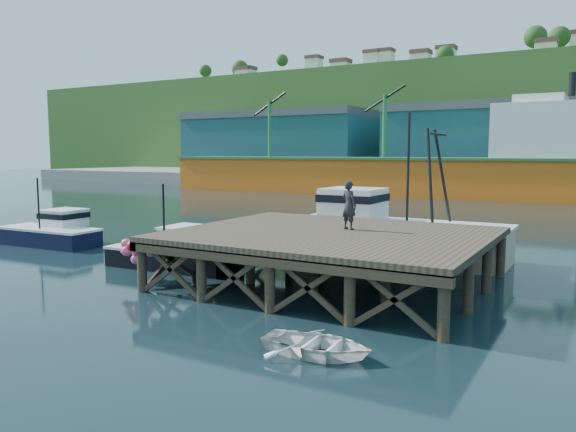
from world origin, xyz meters
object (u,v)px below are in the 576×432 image
Objects in this scene: dinghy at (317,344)px; boat_navy at (53,231)px; trawler at (393,229)px; boat_black at (177,251)px; dockworker at (349,205)px.

boat_navy is at bearing 65.33° from dinghy.
boat_navy is 0.59× the size of trawler.
dinghy is at bearing -24.18° from boat_navy.
boat_black reaches higher than dinghy.
dockworker is (0.07, -5.60, 1.64)m from trawler.
boat_black is at bearing -9.90° from boat_navy.
boat_black is at bearing 53.79° from dinghy.
boat_navy is 22.72m from dinghy.
trawler reaches higher than boat_black.
boat_navy is 19.16m from trawler.
boat_black is 2.16× the size of dinghy.
dockworker reaches higher than boat_black.
boat_navy is at bearing 169.42° from boat_black.
dockworker reaches higher than dinghy.
trawler is at bearing 8.34° from dinghy.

